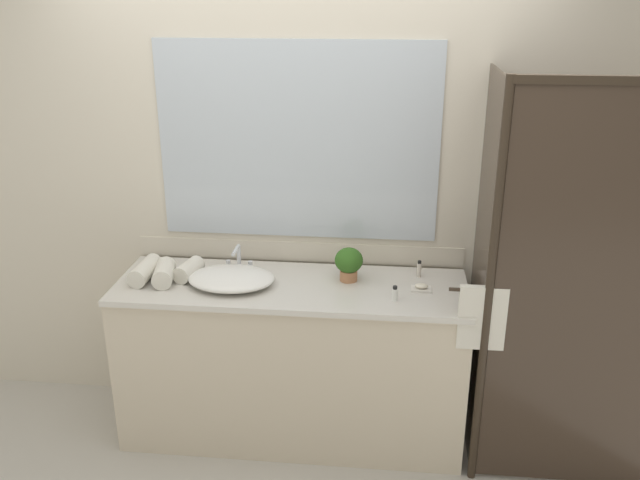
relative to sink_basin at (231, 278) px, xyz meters
The scene contains 13 objects.
ground_plane 0.98m from the sink_basin, ahead, with size 8.00×8.00×0.00m, color #B7B2A8.
wall_back_with_mirror 0.61m from the sink_basin, 51.70° to the left, with size 4.40×0.06×2.60m.
vanity_cabinet 0.57m from the sink_basin, ahead, with size 1.80×0.58×0.90m.
shower_enclosure 1.59m from the sink_basin, ahead, with size 1.20×0.59×2.00m.
sink_basin is the anchor object (origin of this frame).
faucet 0.17m from the sink_basin, 90.00° to the left, with size 0.17×0.15×0.15m.
potted_plant 0.61m from the sink_basin, 11.53° to the left, with size 0.15×0.15×0.18m.
soap_dish 0.96m from the sink_basin, ahead, with size 0.10×0.07×0.04m.
amenity_bottle_shampoo 0.83m from the sink_basin, ahead, with size 0.03×0.03×0.08m.
amenity_bottle_conditioner 0.98m from the sink_basin, 12.09° to the left, with size 0.02×0.02×0.09m.
rolled_towel_near_edge 0.46m from the sink_basin, behind, with size 0.10×0.10×0.24m, color silver.
rolled_towel_middle 0.35m from the sink_basin, behind, with size 0.10×0.10×0.20m, color silver.
rolled_towel_far_edge 0.25m from the sink_basin, 165.59° to the left, with size 0.09×0.09×0.18m, color silver.
Camera 1 is at (0.47, -3.08, 2.34)m, focal length 37.57 mm.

